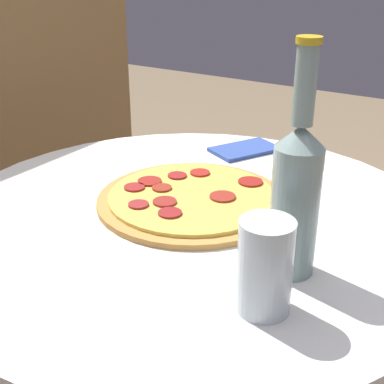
# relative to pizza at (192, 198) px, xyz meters

# --- Properties ---
(table) EXTENTS (0.82, 0.82, 0.78)m
(table) POSITION_rel_pizza_xyz_m (-0.03, -0.02, -0.23)
(table) COLOR silver
(table) RESTS_ON ground_plane
(pizza) EXTENTS (0.32, 0.32, 0.02)m
(pizza) POSITION_rel_pizza_xyz_m (0.00, 0.00, 0.00)
(pizza) COLOR #B77F3D
(pizza) RESTS_ON table
(beer_bottle) EXTENTS (0.06, 0.06, 0.30)m
(beer_bottle) POSITION_rel_pizza_xyz_m (-0.10, -0.22, 0.10)
(beer_bottle) COLOR gray
(beer_bottle) RESTS_ON table
(drinking_glass) EXTENTS (0.06, 0.06, 0.12)m
(drinking_glass) POSITION_rel_pizza_xyz_m (-0.20, -0.23, 0.05)
(drinking_glass) COLOR silver
(drinking_glass) RESTS_ON table
(napkin) EXTENTS (0.16, 0.13, 0.01)m
(napkin) POSITION_rel_pizza_xyz_m (0.27, 0.04, -0.00)
(napkin) COLOR #334C99
(napkin) RESTS_ON table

